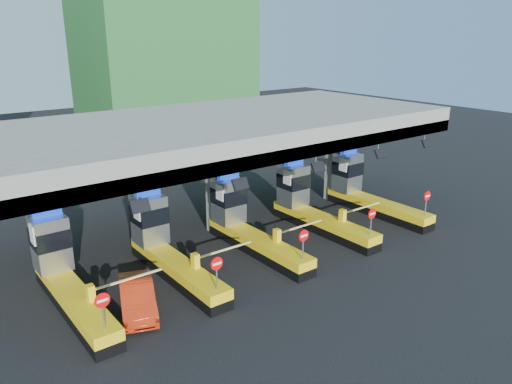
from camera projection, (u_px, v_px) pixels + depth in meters
ground at (247, 247)px, 28.24m from camera, size 120.00×120.00×0.00m
toll_canopy at (217, 132)px, 28.52m from camera, size 28.00×12.09×7.00m
toll_lane_far_left at (63, 272)px, 22.25m from camera, size 4.43×8.00×4.16m
toll_lane_left at (164, 244)px, 25.14m from camera, size 4.43×8.00×4.16m
toll_lane_center at (244, 222)px, 28.02m from camera, size 4.43×8.00×4.16m
toll_lane_right at (309, 205)px, 30.91m from camera, size 4.43×8.00×4.16m
toll_lane_far_right at (363, 190)px, 33.79m from camera, size 4.43×8.00×4.16m
bg_building_scaffold at (162, 8)px, 55.05m from camera, size 18.00×12.00×28.00m
red_car at (137, 297)px, 21.59m from camera, size 2.73×4.32×1.34m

